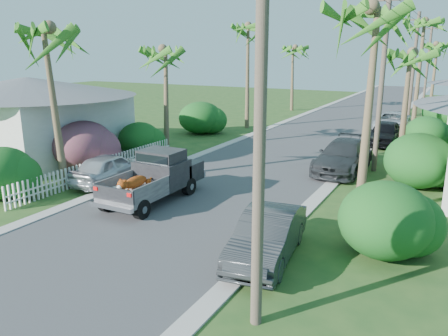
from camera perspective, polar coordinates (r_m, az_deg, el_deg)
The scene contains 32 objects.
ground at distance 14.87m, azimuth -12.81°, elevation -9.35°, with size 120.00×120.00×0.00m, color #23481B.
road at distance 36.75m, azimuth 13.56°, elevation 5.11°, with size 8.00×100.00×0.02m, color #38383A.
curb_left at distance 38.04m, azimuth 7.28°, elevation 5.76°, with size 0.60×100.00×0.06m, color #A5A39E.
curb_right at distance 35.92m, azimuth 20.21°, elevation 4.42°, with size 0.60×100.00×0.06m, color #A5A39E.
pickup_truck at distance 18.47m, azimuth -8.61°, elevation -0.99°, with size 1.98×5.12×2.06m.
parked_car_rn at distance 13.18m, azimuth 5.66°, elevation -8.86°, with size 1.53×4.38×1.44m, color #2B2E30.
parked_car_rm at distance 23.38m, azimuth 15.30°, elevation 1.46°, with size 2.21×5.43×1.57m, color #2D2F32.
parked_car_rf at distance 31.03m, azimuth 20.27°, elevation 4.29°, with size 1.84×4.59×1.56m, color black.
parked_car_rd at distance 36.56m, azimuth 21.11°, elevation 5.62°, with size 2.42×5.25×1.46m, color silver.
parked_car_ln at distance 21.20m, azimuth -14.69°, elevation -0.04°, with size 1.70×4.22×1.44m, color silver.
palm_l_a at distance 20.17m, azimuth -22.16°, elevation 16.48°, with size 4.40×4.40×8.20m.
palm_l_b at distance 27.23m, azimuth -7.79°, elevation 15.07°, with size 4.40×4.40×7.40m.
palm_l_c at distance 35.52m, azimuth 3.18°, elevation 17.97°, with size 4.40×4.40×9.20m.
palm_l_d at distance 46.77m, azimuth 9.08°, elevation 15.28°, with size 4.40×4.40×7.70m.
palm_r_a at distance 16.39m, azimuth 19.36°, elevation 19.04°, with size 4.40×4.40×8.70m.
palm_r_b at distance 25.21m, azimuth 23.22°, elevation 13.61°, with size 4.40×4.40×7.20m.
palm_r_c at distance 36.27m, azimuth 24.74°, elevation 16.94°, with size 4.40×4.40×9.40m.
palm_r_d at distance 50.16m, azimuth 26.13°, elevation 14.30°, with size 4.40×4.40×8.00m.
shrub_l_a at distance 20.57m, azimuth -27.14°, elevation -0.59°, with size 2.60×2.86×2.20m, color #164D1C.
shrub_l_b at distance 23.82m, azimuth -17.83°, elevation 2.78°, with size 3.00×3.30×2.60m, color #B61A6F.
shrub_l_c at distance 26.49m, azimuth -10.99°, elevation 3.73°, with size 2.40×2.64×2.00m, color #164D1C.
shrub_l_d at distance 33.24m, azimuth -3.09°, elevation 6.58°, with size 3.20×3.52×2.40m, color #164D1C.
shrub_r_a at distance 14.05m, azimuth 20.38°, elevation -6.34°, with size 2.80×3.08×2.30m, color #164D1C.
shrub_r_b at distance 21.66m, azimuth 24.04°, elevation 0.89°, with size 3.00×3.30×2.50m, color #164D1C.
shrub_r_c at distance 30.54m, azimuth 24.89°, elevation 4.18°, with size 2.60×2.86×2.10m, color #164D1C.
shrub_r_d at distance 40.38m, azimuth 26.66°, elevation 6.65°, with size 3.20×3.52×2.60m, color #164D1C.
picket_fence at distance 22.41m, azimuth -15.36°, elevation 0.12°, with size 0.10×11.00×1.00m, color white.
house_left at distance 28.22m, azimuth -23.93°, elevation 5.72°, with size 9.00×8.00×4.60m.
utility_pole_a at distance 8.93m, azimuth 4.73°, elevation 5.71°, with size 1.60×0.26×9.00m.
utility_pole_b at distance 23.40m, azimuth 19.91°, elevation 10.58°, with size 1.60×0.26×9.00m.
utility_pole_c at distance 38.28m, azimuth 23.47°, elevation 11.61°, with size 1.60×0.26×9.00m.
utility_pole_d at distance 53.22m, azimuth 25.05°, elevation 12.05°, with size 1.60×0.26×9.00m.
Camera 1 is at (9.12, -10.09, 6.03)m, focal length 35.00 mm.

